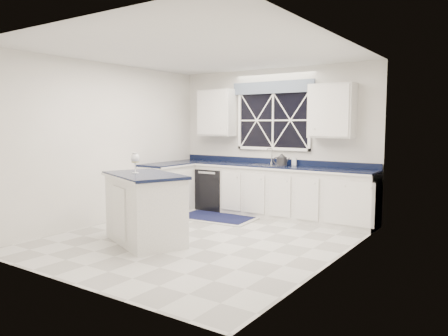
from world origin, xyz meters
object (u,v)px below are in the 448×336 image
Objects in this scene: kettle at (282,160)px; wine_glass at (135,159)px; faucet at (271,156)px; soap_bottle at (294,160)px; dishwasher at (217,189)px; island at (145,208)px.

wine_glass is (-0.97, -2.66, 0.15)m from kettle.
faucet reaches higher than soap_bottle.
kettle reaches higher than dishwasher.
faucet is 1.01× the size of kettle.
soap_bottle is (0.99, 2.78, 0.54)m from island.
faucet is at bearing 144.09° from kettle.
soap_bottle is (0.18, 0.14, -0.01)m from kettle.
wine_glass is 1.61× the size of soap_bottle.
island is 5.25× the size of wine_glass.
island is (-0.54, -2.75, -0.60)m from faucet.
dishwasher is 4.53× the size of soap_bottle.
island is at bearing -120.66° from kettle.
faucet is at bearing 10.02° from dishwasher.
wine_glass reaches higher than soap_bottle.
island is 8.44× the size of soap_bottle.
dishwasher is 2.82× the size of wine_glass.
island is (0.56, -2.56, 0.09)m from dishwasher.
kettle is at bearing -142.96° from soap_bottle.
faucet is 0.46m from soap_bottle.
wine_glass is at bearing -81.01° from dishwasher.
faucet is at bearing 76.00° from wine_glass.
dishwasher is at bearing 169.81° from kettle.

